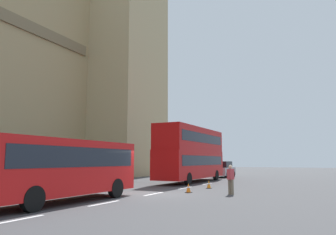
{
  "coord_description": "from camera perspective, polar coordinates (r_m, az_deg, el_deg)",
  "views": [
    {
      "loc": [
        -16.35,
        -9.27,
        1.94
      ],
      "look_at": [
        8.86,
        3.44,
        5.79
      ],
      "focal_mm": 33.87,
      "sensor_mm": 36.0,
      "label": 1
    }
  ],
  "objects": [
    {
      "name": "lane_centre_marking",
      "position": [
        17.1,
        -6.48,
        -14.22
      ],
      "size": [
        25.2,
        0.16,
        0.01
      ],
      "color": "silver",
      "rests_on": "ground_plane"
    },
    {
      "name": "double_decker_bus",
      "position": [
        29.44,
        4.27,
        -6.24
      ],
      "size": [
        10.98,
        2.54,
        4.9
      ],
      "color": "#B20F0F",
      "rests_on": "ground_plane"
    },
    {
      "name": "pedestrian_near_cones",
      "position": [
        18.99,
        11.22,
        -10.72
      ],
      "size": [
        0.46,
        0.36,
        1.69
      ],
      "color": "#726651",
      "rests_on": "ground_plane"
    },
    {
      "name": "sedan_lead",
      "position": [
        38.3,
        9.89,
        -9.18
      ],
      "size": [
        4.4,
        1.86,
        1.85
      ],
      "color": "gray",
      "rests_on": "ground_plane"
    },
    {
      "name": "ground_plane",
      "position": [
        18.89,
        -2.87,
        -13.65
      ],
      "size": [
        160.0,
        160.0,
        0.0
      ],
      "primitive_type": "plane",
      "color": "#424244"
    },
    {
      "name": "traffic_cone_west",
      "position": [
        19.85,
        3.71,
        -12.54
      ],
      "size": [
        0.36,
        0.36,
        0.58
      ],
      "color": "black",
      "rests_on": "ground_plane"
    },
    {
      "name": "traffic_cone_middle",
      "position": [
        23.0,
        7.37,
        -11.83
      ],
      "size": [
        0.36,
        0.36,
        0.58
      ],
      "color": "black",
      "rests_on": "ground_plane"
    }
  ]
}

